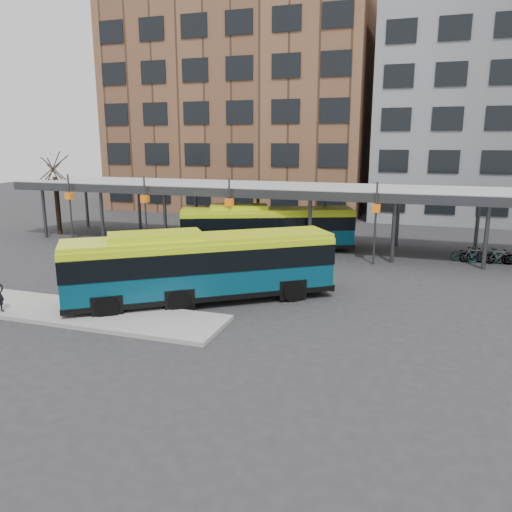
{
  "coord_description": "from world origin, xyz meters",
  "views": [
    {
      "loc": [
        8.34,
        -19.39,
        7.07
      ],
      "look_at": [
        1.23,
        2.22,
        1.8
      ],
      "focal_mm": 35.0,
      "sensor_mm": 36.0,
      "label": 1
    }
  ],
  "objects": [
    {
      "name": "tree",
      "position": [
        -18.0,
        12.0,
        2.43
      ],
      "size": [
        1.64,
        1.64,
        5.6
      ],
      "color": "black",
      "rests_on": "ground"
    },
    {
      "name": "bus_rear",
      "position": [
        -1.04,
        11.28,
        1.59
      ],
      "size": [
        11.15,
        6.31,
        3.05
      ],
      "rotation": [
        0.0,
        0.0,
        0.38
      ],
      "color": "#073D51",
      "rests_on": "ground"
    },
    {
      "name": "boarding_island",
      "position": [
        -5.5,
        -3.0,
        0.09
      ],
      "size": [
        14.0,
        3.0,
        0.18
      ],
      "primitive_type": "cube",
      "color": "gray",
      "rests_on": "ground"
    },
    {
      "name": "canopy",
      "position": [
        -0.06,
        12.87,
        3.91
      ],
      "size": [
        40.0,
        6.53,
        4.8
      ],
      "color": "#999B9E",
      "rests_on": "ground"
    },
    {
      "name": "ground",
      "position": [
        0.0,
        0.0,
        0.0
      ],
      "size": [
        120.0,
        120.0,
        0.0
      ],
      "primitive_type": "plane",
      "color": "#28282B",
      "rests_on": "ground"
    },
    {
      "name": "building_brick",
      "position": [
        -10.0,
        32.0,
        11.0
      ],
      "size": [
        26.0,
        14.0,
        22.0
      ],
      "primitive_type": "cube",
      "color": "brown",
      "rests_on": "ground"
    },
    {
      "name": "bus_front",
      "position": [
        -0.71,
        0.2,
        1.69
      ],
      "size": [
        11.09,
        8.84,
        3.25
      ],
      "rotation": [
        0.0,
        0.0,
        0.61
      ],
      "color": "#073D51",
      "rests_on": "ground"
    }
  ]
}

